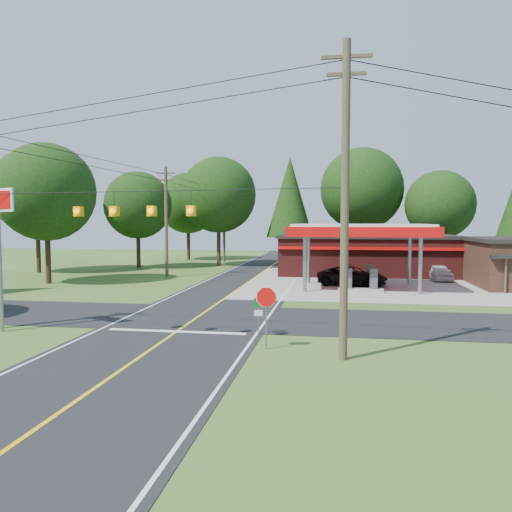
# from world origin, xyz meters

# --- Properties ---
(ground) EXTENTS (120.00, 120.00, 0.00)m
(ground) POSITION_xyz_m (0.00, 0.00, 0.00)
(ground) COLOR #31561E
(ground) RESTS_ON ground
(main_highway) EXTENTS (8.00, 120.00, 0.02)m
(main_highway) POSITION_xyz_m (0.00, 0.00, 0.01)
(main_highway) COLOR black
(main_highway) RESTS_ON ground
(cross_road) EXTENTS (70.00, 7.00, 0.02)m
(cross_road) POSITION_xyz_m (0.00, 0.00, 0.01)
(cross_road) COLOR black
(cross_road) RESTS_ON ground
(lane_center_yellow) EXTENTS (0.15, 110.00, 0.00)m
(lane_center_yellow) POSITION_xyz_m (0.00, 0.00, 0.03)
(lane_center_yellow) COLOR yellow
(lane_center_yellow) RESTS_ON main_highway
(gas_canopy) EXTENTS (10.60, 7.40, 4.88)m
(gas_canopy) POSITION_xyz_m (9.00, 13.00, 4.27)
(gas_canopy) COLOR gray
(gas_canopy) RESTS_ON ground
(convenience_store) EXTENTS (16.40, 7.55, 3.80)m
(convenience_store) POSITION_xyz_m (10.00, 22.98, 1.92)
(convenience_store) COLOR #551B18
(convenience_store) RESTS_ON ground
(utility_pole_near_right) EXTENTS (1.80, 0.30, 11.50)m
(utility_pole_near_right) POSITION_xyz_m (7.50, -7.00, 5.96)
(utility_pole_near_right) COLOR #473828
(utility_pole_near_right) RESTS_ON ground
(utility_pole_far_left) EXTENTS (1.80, 0.30, 10.00)m
(utility_pole_far_left) POSITION_xyz_m (-8.00, 18.00, 5.20)
(utility_pole_far_left) COLOR #473828
(utility_pole_far_left) RESTS_ON ground
(utility_pole_north) EXTENTS (0.30, 0.30, 9.50)m
(utility_pole_north) POSITION_xyz_m (-6.50, 35.00, 4.75)
(utility_pole_north) COLOR #473828
(utility_pole_north) RESTS_ON ground
(overhead_beacons) EXTENTS (17.04, 2.04, 1.03)m
(overhead_beacons) POSITION_xyz_m (-1.00, -6.00, 6.21)
(overhead_beacons) COLOR black
(overhead_beacons) RESTS_ON ground
(treeline_backdrop) EXTENTS (70.27, 51.59, 13.30)m
(treeline_backdrop) POSITION_xyz_m (0.82, 24.01, 7.49)
(treeline_backdrop) COLOR #332316
(treeline_backdrop) RESTS_ON ground
(suv_car) EXTENTS (6.23, 6.23, 1.50)m
(suv_car) POSITION_xyz_m (8.50, 14.50, 0.75)
(suv_car) COLOR black
(suv_car) RESTS_ON ground
(sedan_car) EXTENTS (4.23, 4.23, 1.36)m
(sedan_car) POSITION_xyz_m (16.00, 19.16, 0.68)
(sedan_car) COLOR silver
(sedan_car) RESTS_ON ground
(octagonal_stop_sign) EXTENTS (0.88, 0.11, 2.54)m
(octagonal_stop_sign) POSITION_xyz_m (4.50, -6.01, 1.90)
(octagonal_stop_sign) COLOR gray
(octagonal_stop_sign) RESTS_ON ground
(route_sign_post) EXTENTS (0.39, 0.10, 1.90)m
(route_sign_post) POSITION_xyz_m (3.80, -3.52, 1.12)
(route_sign_post) COLOR gray
(route_sign_post) RESTS_ON ground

